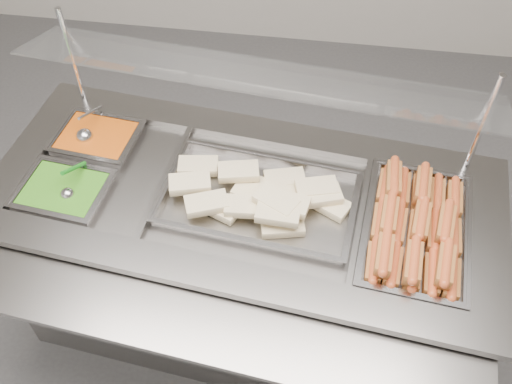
# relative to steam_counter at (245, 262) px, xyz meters

# --- Properties ---
(ground) EXTENTS (6.00, 6.00, 0.00)m
(ground) POSITION_rel_steam_counter_xyz_m (-0.05, -0.32, -0.42)
(ground) COLOR #4E4E50
(ground) RESTS_ON ground
(steam_counter) EXTENTS (1.85, 0.97, 0.85)m
(steam_counter) POSITION_rel_steam_counter_xyz_m (0.00, 0.00, 0.00)
(steam_counter) COLOR slate
(steam_counter) RESTS_ON ground
(tray_rail) EXTENTS (1.71, 0.53, 0.05)m
(tray_rail) POSITION_rel_steam_counter_xyz_m (-0.05, -0.48, 0.38)
(tray_rail) COLOR gray
(tray_rail) RESTS_ON steam_counter
(sneeze_guard) EXTENTS (1.58, 0.44, 0.42)m
(sneeze_guard) POSITION_rel_steam_counter_xyz_m (0.02, 0.21, 0.77)
(sneeze_guard) COLOR silver
(sneeze_guard) RESTS_ON steam_counter
(pan_hotdogs) EXTENTS (0.38, 0.55, 0.09)m
(pan_hotdogs) POSITION_rel_steam_counter_xyz_m (0.59, -0.06, 0.39)
(pan_hotdogs) COLOR gray
(pan_hotdogs) RESTS_ON steam_counter
(pan_wraps) EXTENTS (0.68, 0.44, 0.07)m
(pan_wraps) POSITION_rel_steam_counter_xyz_m (0.06, -0.01, 0.40)
(pan_wraps) COLOR gray
(pan_wraps) RESTS_ON steam_counter
(pan_beans) EXTENTS (0.31, 0.26, 0.09)m
(pan_beans) POSITION_rel_steam_counter_xyz_m (-0.59, 0.20, 0.39)
(pan_beans) COLOR gray
(pan_beans) RESTS_ON steam_counter
(pan_peas) EXTENTS (0.31, 0.26, 0.09)m
(pan_peas) POSITION_rel_steam_counter_xyz_m (-0.62, -0.07, 0.39)
(pan_peas) COLOR gray
(pan_peas) RESTS_ON steam_counter
(hotdogs_in_buns) EXTENTS (0.33, 0.51, 0.11)m
(hotdogs_in_buns) POSITION_rel_steam_counter_xyz_m (0.58, -0.07, 0.43)
(hotdogs_in_buns) COLOR brown
(hotdogs_in_buns) RESTS_ON pan_hotdogs
(tortilla_wraps) EXTENTS (0.64, 0.33, 0.09)m
(tortilla_wraps) POSITION_rel_steam_counter_xyz_m (0.07, -0.01, 0.44)
(tortilla_wraps) COLOR beige
(tortilla_wraps) RESTS_ON pan_wraps
(ladle) EXTENTS (0.07, 0.19, 0.13)m
(ladle) POSITION_rel_steam_counter_xyz_m (-0.63, 0.19, 0.43)
(ladle) COLOR #B7B7BC
(ladle) RESTS_ON pan_beans
(serving_spoon) EXTENTS (0.05, 0.17, 0.13)m
(serving_spoon) POSITION_rel_steam_counter_xyz_m (-0.59, -0.08, 0.43)
(serving_spoon) COLOR #B7B7BC
(serving_spoon) RESTS_ON pan_peas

